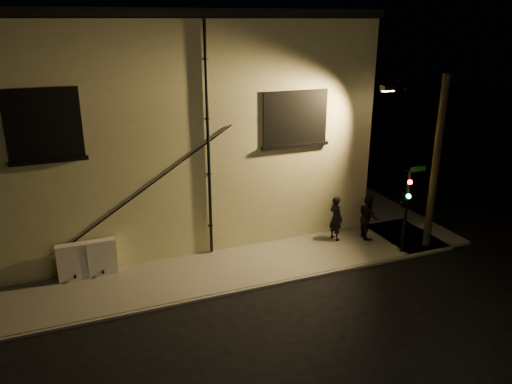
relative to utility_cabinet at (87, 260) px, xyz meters
name	(u,v)px	position (x,y,z in m)	size (l,w,h in m)	color
ground	(288,282)	(6.25, -2.70, -0.76)	(90.00, 90.00, 0.00)	black
sidewalk	(270,228)	(7.47, 1.69, -0.70)	(21.00, 16.00, 0.12)	slate
building	(143,115)	(3.25, 6.29, 3.65)	(16.20, 12.23, 8.80)	beige
utility_cabinet	(87,260)	(0.00, 0.00, 0.00)	(1.93, 0.33, 1.27)	white
pedestrian_a	(336,218)	(9.38, -0.46, 0.26)	(0.65, 0.43, 1.79)	black
pedestrian_b	(368,217)	(10.66, -0.79, 0.26)	(0.87, 0.68, 1.78)	black
traffic_signal	(405,198)	(10.96, -2.51, 1.58)	(1.26, 1.94, 3.30)	black
streetlamp_pole	(432,159)	(12.33, -2.16, 2.82)	(2.01, 1.38, 6.67)	black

